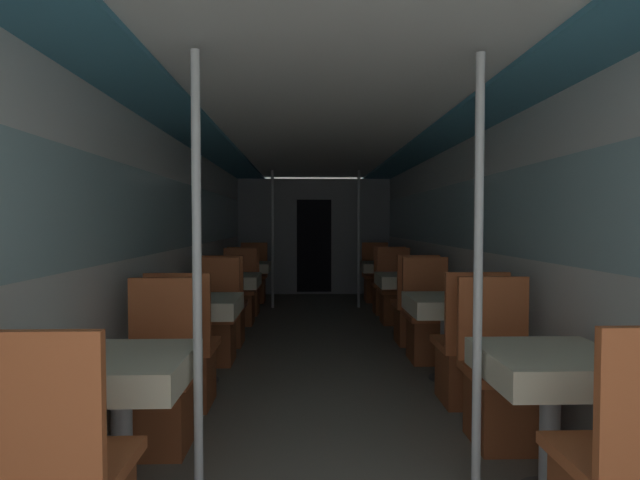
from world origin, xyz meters
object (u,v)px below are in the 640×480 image
object	(u,v)px
chair_left_far_2	(239,301)
chair_left_far_1	(214,331)
chair_left_far_0	(158,398)
support_pole_right_0	(478,278)
chair_left_far_3	(253,284)
chair_left_near_2	(225,318)
chair_right_far_1	(429,330)
chair_right_far_2	(396,301)
dining_table_right_0	(551,372)
dining_table_left_2	(232,283)
dining_table_right_1	(446,308)
chair_right_near_3	(388,294)
dining_table_left_0	(121,376)
support_pole_left_3	(273,239)
chair_right_near_1	(468,364)
dining_table_left_3	(249,269)
chair_left_near_3	(245,294)
dining_table_right_3	(382,269)
chair_right_far_3	(376,284)
chair_right_near_2	(415,317)
chair_left_near_1	(184,366)
support_pole_left_0	(197,278)
chair_right_far_0	(503,394)
dining_table_left_1	(201,310)
dining_table_right_2	(404,283)
support_pole_right_3	(359,239)

from	to	relation	value
chair_left_far_2	chair_left_far_1	bearing A→B (deg)	90.00
chair_left_far_0	support_pole_right_0	distance (m)	1.96
chair_left_far_1	chair_left_far_3	distance (m)	3.60
chair_left_near_2	chair_left_far_3	xyz separation A→B (m)	(0.00, 2.96, 0.00)
chair_right_far_1	chair_right_far_2	size ratio (longest dim) A/B	1.00
dining_table_right_0	support_pole_right_0	bearing A→B (deg)	180.00
chair_left_far_0	chair_right_far_2	size ratio (longest dim) A/B	1.00
dining_table_left_2	dining_table_right_1	distance (m)	2.75
chair_right_far_2	chair_right_near_3	distance (m)	0.65
chair_left_near_2	support_pole_right_0	size ratio (longest dim) A/B	0.46
dining_table_left_0	support_pole_left_3	xyz separation A→B (m)	(0.36, 5.40, 0.46)
chair_right_near_1	dining_table_left_3	bearing A→B (deg)	116.37
chair_left_near_3	chair_right_far_2	xyz separation A→B (m)	(2.07, -0.65, 0.00)
chair_left_far_0	chair_left_near_3	xyz separation A→B (m)	(0.00, 4.25, 0.00)
support_pole_right_0	dining_table_right_3	size ratio (longest dim) A/B	3.02
dining_table_left_2	chair_left_far_2	distance (m)	0.66
dining_table_left_0	chair_left_near_2	world-z (taller)	chair_left_near_2
chair_left_far_1	chair_right_far_3	bearing A→B (deg)	-119.91
chair_right_near_2	support_pole_right_0	bearing A→B (deg)	-96.85
chair_left_near_1	chair_right_near_1	size ratio (longest dim) A/B	1.00
support_pole_left_0	chair_right_far_0	xyz separation A→B (m)	(1.71, 0.58, -0.77)
dining_table_left_1	chair_left_far_1	xyz separation A→B (m)	(0.00, 0.58, -0.31)
dining_table_right_2	chair_right_near_3	world-z (taller)	chair_right_near_3
dining_table_left_1	chair_left_far_1	world-z (taller)	chair_left_far_1
chair_left_near_2	chair_right_near_3	size ratio (longest dim) A/B	1.00
dining_table_left_0	dining_table_left_1	bearing A→B (deg)	90.00
chair_left_far_0	chair_right_near_3	size ratio (longest dim) A/B	1.00
dining_table_right_1	chair_right_near_1	bearing A→B (deg)	-90.00
dining_table_left_0	chair_left_far_0	size ratio (longest dim) A/B	0.72
chair_left_far_2	chair_right_near_1	bearing A→B (deg)	125.03
chair_left_near_3	chair_left_far_2	bearing A→B (deg)	-90.00
chair_left_far_1	chair_right_far_3	distance (m)	4.16
support_pole_right_3	chair_left_near_3	bearing A→B (deg)	-161.33
dining_table_right_0	chair_right_near_3	world-z (taller)	chair_right_near_3
dining_table_left_2	chair_right_far_1	world-z (taller)	chair_right_far_1
chair_left_near_3	dining_table_right_3	xyz separation A→B (m)	(2.07, 0.58, 0.31)
support_pole_left_0	dining_table_right_2	bearing A→B (deg)	64.62
dining_table_right_2	chair_right_far_2	world-z (taller)	chair_right_far_2
chair_right_far_1	chair_right_far_3	size ratio (longest dim) A/B	1.00
chair_left_far_1	chair_left_near_3	distance (m)	2.45
chair_right_near_1	chair_right_far_1	world-z (taller)	same
chair_left_far_0	chair_right_far_0	size ratio (longest dim) A/B	1.00
chair_left_near_1	chair_left_far_2	world-z (taller)	same
chair_left_far_1	dining_table_right_3	size ratio (longest dim) A/B	1.40
chair_left_far_1	chair_right_near_3	xyz separation A→B (m)	(2.07, 2.45, 0.00)
dining_table_left_0	dining_table_right_2	size ratio (longest dim) A/B	1.00
dining_table_right_2	support_pole_right_3	distance (m)	1.90
chair_left_far_1	dining_table_right_3	bearing A→B (deg)	-124.41
support_pole_left_0	chair_right_near_2	xyz separation A→B (m)	(1.71, 3.02, -0.77)
chair_right_near_3	support_pole_right_3	bearing A→B (deg)	122.19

